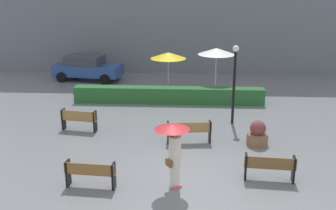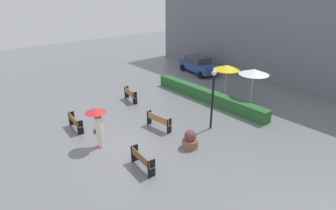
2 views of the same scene
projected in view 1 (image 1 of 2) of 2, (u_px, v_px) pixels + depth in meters
name	position (u px, v px, depth m)	size (l,w,h in m)	color
ground_plane	(182.00, 179.00, 13.09)	(60.00, 60.00, 0.00)	slate
bench_mid_center	(189.00, 130.00, 15.82)	(1.79, 0.52, 0.88)	#9E7242
bench_far_left	(79.00, 119.00, 17.12)	(1.58, 0.55, 0.90)	#9E7242
bench_near_right	(270.00, 166.00, 12.84)	(1.64, 0.50, 0.85)	brown
bench_near_left	(90.00, 173.00, 12.42)	(1.60, 0.47, 0.84)	olive
pedestrian_with_umbrella	(174.00, 145.00, 12.23)	(1.06, 1.06, 2.07)	silver
planter_pot	(258.00, 134.00, 15.68)	(0.83, 0.83, 0.99)	brown
lamp_post	(234.00, 76.00, 17.49)	(0.28, 0.28, 3.51)	black
patio_umbrella_yellow	(168.00, 55.00, 22.60)	(2.01, 2.01, 2.28)	silver
patio_umbrella_white	(216.00, 51.00, 21.89)	(2.01, 2.01, 2.62)	silver
hedge_strip	(169.00, 95.00, 21.01)	(9.85, 0.70, 0.83)	#28602D
building_facade	(188.00, 2.00, 26.92)	(28.00, 1.20, 9.43)	slate
parked_car	(87.00, 67.00, 25.66)	(4.43, 2.50, 1.57)	#28478C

